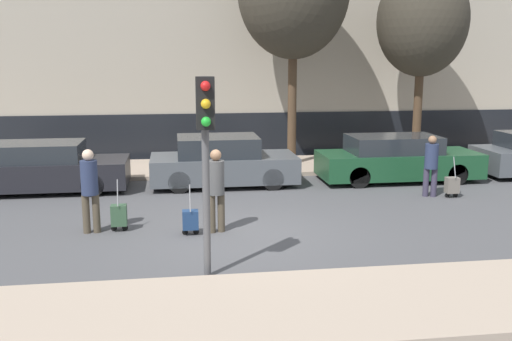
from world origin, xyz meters
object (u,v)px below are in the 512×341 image
pedestrian_right (431,162)px  trolley_right (452,185)px  bare_tree_down_street (422,21)px  pedestrian_center (216,186)px  trolley_left (119,215)px  parked_car_1 (222,162)px  trolley_center (190,220)px  parked_car_2 (397,159)px  traffic_light (206,137)px  pedestrian_left (90,186)px  parked_car_0 (41,168)px

pedestrian_right → trolley_right: size_ratio=1.49×
trolley_right → bare_tree_down_street: size_ratio=0.17×
pedestrian_right → pedestrian_center: bearing=41.7°
trolley_left → pedestrian_right: bearing=14.2°
trolley_left → pedestrian_right: 7.97m
parked_car_1 → trolley_center: 4.68m
trolley_right → bare_tree_down_street: 6.47m
parked_car_2 → traffic_light: 9.21m
parked_car_2 → pedestrian_left: (-8.15, -3.98, 0.36)m
trolley_left → bare_tree_down_street: 12.07m
parked_car_1 → trolley_right: size_ratio=3.81×
pedestrian_center → traffic_light: bearing=-108.6°
pedestrian_center → trolley_left: bearing=158.6°
parked_car_1 → pedestrian_left: (-3.04, -4.12, 0.34)m
parked_car_0 → parked_car_2: size_ratio=0.97×
parked_car_1 → bare_tree_down_street: size_ratio=0.64×
pedestrian_right → parked_car_0: bearing=8.3°
pedestrian_center → trolley_right: pedestrian_center is taller
parked_car_1 → pedestrian_right: (5.22, -2.13, 0.25)m
parked_car_0 → parked_car_1: (4.89, 0.09, 0.02)m
pedestrian_left → pedestrian_center: 2.57m
traffic_light → trolley_center: bearing=94.8°
parked_car_2 → pedestrian_right: size_ratio=2.91×
pedestrian_center → pedestrian_left: bearing=161.7°
pedestrian_center → pedestrian_right: (5.71, 2.31, -0.09)m
pedestrian_center → traffic_light: size_ratio=0.53×
bare_tree_down_street → trolley_center: bearing=-138.6°
trolley_right → traffic_light: traffic_light is taller
parked_car_0 → parked_car_2: parked_car_2 is taller
parked_car_0 → pedestrian_left: size_ratio=2.58×
trolley_center → pedestrian_right: size_ratio=0.66×
parked_car_0 → pedestrian_right: 10.31m
parked_car_0 → parked_car_2: (9.99, -0.05, 0.00)m
parked_car_2 → traffic_light: size_ratio=1.42×
parked_car_2 → pedestrian_left: pedestrian_left is taller
parked_car_0 → trolley_right: parked_car_0 is taller
parked_car_0 → pedestrian_center: bearing=-44.8°
parked_car_0 → traffic_light: size_ratio=1.37×
parked_car_1 → trolley_left: parked_car_1 is taller
parked_car_1 → trolley_center: (-1.04, -4.55, -0.34)m
parked_car_2 → trolley_right: 2.28m
pedestrian_left → trolley_left: (0.55, 0.04, -0.65)m
trolley_left → bare_tree_down_street: bare_tree_down_street is taller
parked_car_0 → pedestrian_center: size_ratio=2.59×
parked_car_0 → trolley_right: 10.85m
trolley_center → traffic_light: size_ratio=0.32×
trolley_left → bare_tree_down_street: size_ratio=0.17×
pedestrian_right → traffic_light: size_ratio=0.49×
parked_car_2 → traffic_light: (-5.94, -6.84, 1.71)m
trolley_right → bare_tree_down_street: bare_tree_down_street is taller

